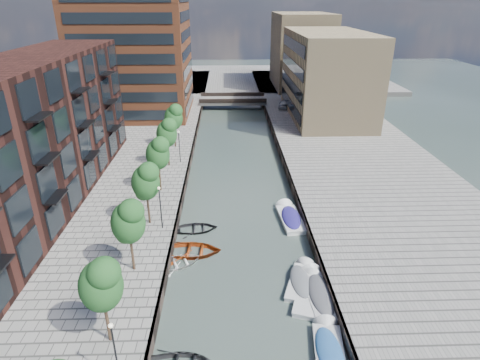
{
  "coord_description": "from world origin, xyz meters",
  "views": [
    {
      "loc": [
        -1.21,
        -7.48,
        19.99
      ],
      "look_at": [
        0.0,
        28.75,
        3.5
      ],
      "focal_mm": 30.0,
      "sensor_mm": 36.0,
      "label": 1
    }
  ],
  "objects_px": {
    "tree_4": "(158,152)",
    "sloop_2": "(192,253)",
    "motorboat_4": "(301,280)",
    "bridge": "(233,100)",
    "tree_5": "(167,132)",
    "motorboat_2": "(309,292)",
    "motorboat_0": "(329,349)",
    "motorboat_3": "(290,217)",
    "motorboat_1": "(319,292)",
    "sloop_3": "(178,265)",
    "sloop_4": "(197,230)",
    "tree_3": "(145,180)",
    "tree_2": "(128,220)",
    "tree_6": "(173,116)",
    "tree_1": "(101,283)",
    "car": "(284,104)"
  },
  "relations": [
    {
      "from": "bridge",
      "to": "sloop_2",
      "type": "relative_size",
      "value": 2.56
    },
    {
      "from": "motorboat_4",
      "to": "tree_6",
      "type": "bearing_deg",
      "value": 114.1
    },
    {
      "from": "motorboat_0",
      "to": "motorboat_1",
      "type": "relative_size",
      "value": 0.93
    },
    {
      "from": "tree_1",
      "to": "motorboat_2",
      "type": "bearing_deg",
      "value": 20.6
    },
    {
      "from": "tree_4",
      "to": "sloop_3",
      "type": "bearing_deg",
      "value": -75.75
    },
    {
      "from": "tree_2",
      "to": "motorboat_3",
      "type": "bearing_deg",
      "value": 33.71
    },
    {
      "from": "tree_4",
      "to": "sloop_3",
      "type": "distance_m",
      "value": 13.67
    },
    {
      "from": "tree_6",
      "to": "sloop_4",
      "type": "distance_m",
      "value": 21.98
    },
    {
      "from": "bridge",
      "to": "sloop_3",
      "type": "bearing_deg",
      "value": -95.91
    },
    {
      "from": "bridge",
      "to": "motorboat_4",
      "type": "bearing_deg",
      "value": -85.45
    },
    {
      "from": "bridge",
      "to": "sloop_2",
      "type": "height_order",
      "value": "bridge"
    },
    {
      "from": "sloop_4",
      "to": "motorboat_2",
      "type": "relative_size",
      "value": 0.78
    },
    {
      "from": "sloop_2",
      "to": "sloop_3",
      "type": "bearing_deg",
      "value": 148.77
    },
    {
      "from": "tree_2",
      "to": "sloop_3",
      "type": "relative_size",
      "value": 1.46
    },
    {
      "from": "tree_6",
      "to": "motorboat_0",
      "type": "height_order",
      "value": "tree_6"
    },
    {
      "from": "sloop_4",
      "to": "motorboat_2",
      "type": "height_order",
      "value": "motorboat_2"
    },
    {
      "from": "sloop_4",
      "to": "car",
      "type": "height_order",
      "value": "car"
    },
    {
      "from": "motorboat_4",
      "to": "bridge",
      "type": "bearing_deg",
      "value": 94.55
    },
    {
      "from": "motorboat_2",
      "to": "motorboat_3",
      "type": "distance_m",
      "value": 10.94
    },
    {
      "from": "tree_5",
      "to": "motorboat_2",
      "type": "height_order",
      "value": "tree_5"
    },
    {
      "from": "motorboat_0",
      "to": "motorboat_3",
      "type": "height_order",
      "value": "motorboat_3"
    },
    {
      "from": "tree_6",
      "to": "sloop_3",
      "type": "height_order",
      "value": "tree_6"
    },
    {
      "from": "tree_4",
      "to": "tree_3",
      "type": "bearing_deg",
      "value": -90.0
    },
    {
      "from": "sloop_3",
      "to": "sloop_4",
      "type": "distance_m",
      "value": 5.45
    },
    {
      "from": "tree_5",
      "to": "motorboat_0",
      "type": "bearing_deg",
      "value": -64.85
    },
    {
      "from": "tree_2",
      "to": "motorboat_2",
      "type": "bearing_deg",
      "value": -8.75
    },
    {
      "from": "tree_3",
      "to": "tree_5",
      "type": "height_order",
      "value": "same"
    },
    {
      "from": "motorboat_0",
      "to": "motorboat_1",
      "type": "bearing_deg",
      "value": 84.63
    },
    {
      "from": "motorboat_1",
      "to": "tree_6",
      "type": "bearing_deg",
      "value": 114.63
    },
    {
      "from": "tree_3",
      "to": "motorboat_2",
      "type": "bearing_deg",
      "value": -34.36
    },
    {
      "from": "tree_1",
      "to": "sloop_4",
      "type": "relative_size",
      "value": 1.49
    },
    {
      "from": "motorboat_0",
      "to": "motorboat_3",
      "type": "bearing_deg",
      "value": 90.08
    },
    {
      "from": "motorboat_3",
      "to": "car",
      "type": "bearing_deg",
      "value": 83.37
    },
    {
      "from": "motorboat_0",
      "to": "motorboat_2",
      "type": "height_order",
      "value": "motorboat_0"
    },
    {
      "from": "motorboat_4",
      "to": "sloop_4",
      "type": "bearing_deg",
      "value": 137.53
    },
    {
      "from": "tree_4",
      "to": "sloop_2",
      "type": "xyz_separation_m",
      "value": [
        4.13,
        -10.67,
        -5.31
      ]
    },
    {
      "from": "sloop_3",
      "to": "motorboat_3",
      "type": "distance_m",
      "value": 12.48
    },
    {
      "from": "sloop_2",
      "to": "car",
      "type": "bearing_deg",
      "value": -14.26
    },
    {
      "from": "bridge",
      "to": "sloop_2",
      "type": "bearing_deg",
      "value": -94.93
    },
    {
      "from": "tree_4",
      "to": "motorboat_2",
      "type": "xyz_separation_m",
      "value": [
        13.21,
        -16.03,
        -5.21
      ]
    },
    {
      "from": "motorboat_3",
      "to": "car",
      "type": "xyz_separation_m",
      "value": [
        4.66,
        40.11,
        1.49
      ]
    },
    {
      "from": "sloop_4",
      "to": "motorboat_4",
      "type": "relative_size",
      "value": 0.79
    },
    {
      "from": "motorboat_1",
      "to": "motorboat_2",
      "type": "height_order",
      "value": "motorboat_1"
    },
    {
      "from": "sloop_4",
      "to": "sloop_3",
      "type": "bearing_deg",
      "value": 161.42
    },
    {
      "from": "tree_5",
      "to": "motorboat_2",
      "type": "distance_m",
      "value": 27.06
    },
    {
      "from": "tree_4",
      "to": "sloop_2",
      "type": "distance_m",
      "value": 12.62
    },
    {
      "from": "tree_4",
      "to": "sloop_4",
      "type": "distance_m",
      "value": 9.7
    },
    {
      "from": "bridge",
      "to": "car",
      "type": "height_order",
      "value": "car"
    },
    {
      "from": "tree_2",
      "to": "motorboat_0",
      "type": "bearing_deg",
      "value": -29.25
    },
    {
      "from": "tree_3",
      "to": "motorboat_4",
      "type": "height_order",
      "value": "tree_3"
    }
  ]
}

